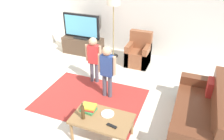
% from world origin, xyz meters
% --- Properties ---
extents(ground, '(7.80, 7.80, 0.00)m').
position_xyz_m(ground, '(0.00, 0.00, 0.00)').
color(ground, beige).
extents(wall_back, '(6.00, 0.12, 2.70)m').
position_xyz_m(wall_back, '(0.00, 3.00, 1.35)').
color(wall_back, silver).
rests_on(wall_back, ground).
extents(area_rug, '(2.20, 1.60, 0.01)m').
position_xyz_m(area_rug, '(-0.38, 0.31, 0.00)').
color(area_rug, '#9E2D28').
rests_on(area_rug, ground).
extents(tv_stand, '(1.20, 0.44, 0.50)m').
position_xyz_m(tv_stand, '(-1.60, 2.30, 0.24)').
color(tv_stand, '#4C3828').
rests_on(tv_stand, ground).
extents(tv, '(1.10, 0.28, 0.71)m').
position_xyz_m(tv, '(-1.60, 2.28, 0.85)').
color(tv, black).
rests_on(tv, tv_stand).
extents(couch, '(0.80, 1.80, 0.86)m').
position_xyz_m(couch, '(1.83, 0.26, 0.29)').
color(couch, brown).
rests_on(couch, ground).
extents(armchair, '(0.60, 0.60, 0.90)m').
position_xyz_m(armchair, '(0.12, 2.26, 0.30)').
color(armchair, brown).
rests_on(armchair, ground).
extents(floor_lamp, '(0.36, 0.36, 1.78)m').
position_xyz_m(floor_lamp, '(-0.69, 2.45, 1.54)').
color(floor_lamp, '#262626').
rests_on(floor_lamp, ground).
extents(child_near_tv, '(0.38, 0.18, 1.13)m').
position_xyz_m(child_near_tv, '(-0.60, 0.99, 0.68)').
color(child_near_tv, '#4C4C59').
rests_on(child_near_tv, ground).
extents(child_center, '(0.39, 0.19, 1.18)m').
position_xyz_m(child_center, '(-0.09, 0.56, 0.71)').
color(child_center, '#4C4C59').
rests_on(child_center, ground).
extents(coffee_table, '(1.00, 0.60, 0.42)m').
position_xyz_m(coffee_table, '(0.28, -0.56, 0.37)').
color(coffee_table, olive).
rests_on(coffee_table, ground).
extents(book_stack, '(0.25, 0.23, 0.09)m').
position_xyz_m(book_stack, '(-0.01, -0.47, 0.47)').
color(book_stack, '#388C4C').
rests_on(book_stack, coffee_table).
extents(bottle, '(0.06, 0.06, 0.31)m').
position_xyz_m(bottle, '(0.00, -0.68, 0.55)').
color(bottle, '#4C3319').
rests_on(bottle, coffee_table).
extents(tv_remote, '(0.18, 0.08, 0.02)m').
position_xyz_m(tv_remote, '(0.50, -0.68, 0.43)').
color(tv_remote, black).
rests_on(tv_remote, coffee_table).
extents(plate, '(0.22, 0.22, 0.02)m').
position_xyz_m(plate, '(0.33, -0.44, 0.43)').
color(plate, white).
rests_on(plate, coffee_table).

